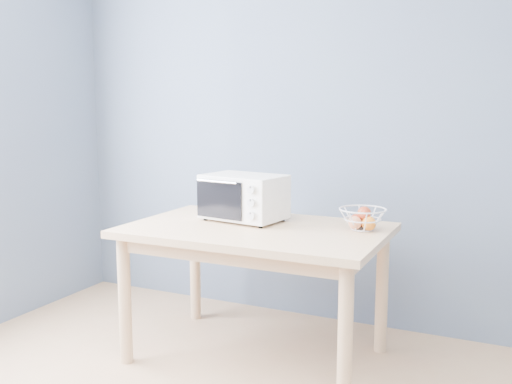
% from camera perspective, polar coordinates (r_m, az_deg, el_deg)
% --- Properties ---
extents(room, '(4.01, 4.51, 2.61)m').
position_cam_1_polar(room, '(1.63, -13.69, 4.76)').
color(room, tan).
rests_on(room, ground).
extents(dining_table, '(1.40, 0.90, 0.75)m').
position_cam_1_polar(dining_table, '(3.15, 0.02, -5.29)').
color(dining_table, '#D7B081').
rests_on(dining_table, ground).
extents(toaster_oven, '(0.50, 0.38, 0.27)m').
position_cam_1_polar(toaster_oven, '(3.28, -1.50, -0.44)').
color(toaster_oven, white).
rests_on(toaster_oven, dining_table).
extents(fruit_basket, '(0.33, 0.33, 0.13)m').
position_cam_1_polar(fruit_basket, '(3.08, 10.59, -2.64)').
color(fruit_basket, silver).
rests_on(fruit_basket, dining_table).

